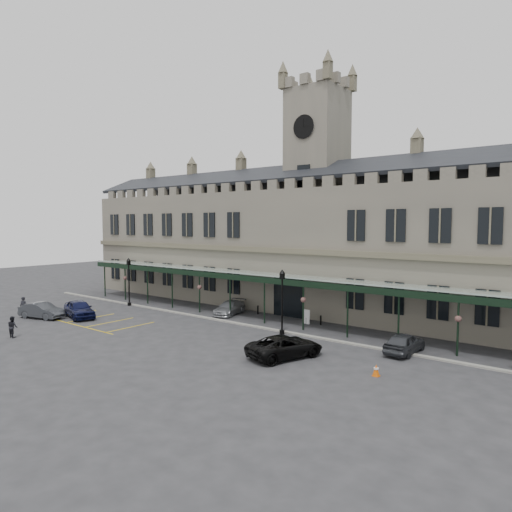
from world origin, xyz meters
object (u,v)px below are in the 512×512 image
Objects in this scene: station_building at (316,246)px; person_b at (13,327)px; lamp_post_mid at (282,296)px; car_van at (285,346)px; car_left_a at (79,309)px; sign_board at (306,317)px; lamp_post_left at (129,277)px; clock_tower at (317,180)px; car_right_a at (404,343)px; car_left_b at (42,310)px; traffic_cone at (376,370)px; person_a at (23,307)px; car_taxi at (230,308)px.

station_building is 36.41× the size of person_b.
car_van is (3.74, -5.03, -2.34)m from lamp_post_mid.
sign_board is at bearing -42.96° from car_left_a.
lamp_post_left is 4.09× the size of sign_board.
station_building is at bearing 118.82° from sign_board.
lamp_post_left is 7.23m from car_left_a.
lamp_post_left is 1.06× the size of car_left_a.
lamp_post_mid is 0.98× the size of car_van.
clock_tower is at bearing -118.40° from person_b.
lamp_post_left is at bearing -146.79° from clock_tower.
clock_tower is 21.55m from car_van.
lamp_post_mid reaches higher than car_right_a.
station_building is at bearing -46.94° from car_van.
car_left_b is at bearing 148.32° from car_left_a.
traffic_cone is 0.16× the size of car_left_b.
person_a is (-19.20, -20.68, -12.15)m from clock_tower.
clock_tower is 15.05× the size of person_b.
traffic_cone is at bearing -159.08° from car_van.
car_van is at bearing -65.90° from clock_tower.
lamp_post_left is at bearing 6.29° from car_van.
traffic_cone is at bearing -37.00° from sign_board.
car_right_a is (30.50, 9.51, -0.02)m from car_left_b.
person_b is at bearing 31.04° from car_right_a.
traffic_cone is 5.62m from car_right_a.
car_left_a is at bearing -160.74° from lamp_post_mid.
car_taxi is (-8.46, 3.34, -2.42)m from lamp_post_mid.
car_right_a is (28.00, 7.23, -0.11)m from car_left_a.
car_taxi is at bearing -6.69° from car_right_a.
clock_tower reaches higher than traffic_cone.
car_left_b reaches higher than traffic_cone.
lamp_post_mid is at bearing -7.60° from person_a.
lamp_post_left is 30.47m from traffic_cone.
clock_tower reaches higher than car_van.
lamp_post_left is 14.67m from person_b.
car_right_a is at bearing -38.37° from clock_tower.
car_left_a is at bearing -71.30° from person_b.
lamp_post_mid is 7.50× the size of traffic_cone.
person_b is at bearing -116.47° from clock_tower.
sign_board is 24.33m from car_left_b.
traffic_cone is at bearing -70.69° from car_left_a.
lamp_post_mid is at bearing -141.09° from person_b.
car_left_b is at bearing -131.59° from station_building.
car_left_b is 1.07× the size of car_right_a.
car_left_b is (-0.97, -8.98, -2.31)m from lamp_post_left.
clock_tower is 22.17m from lamp_post_left.
lamp_post_mid reaches higher than car_taxi.
person_a reaches higher than sign_board.
car_left_a is 1.16× the size of car_right_a.
person_b is (-25.70, -8.82, 0.49)m from traffic_cone.
station_building is 14.44× the size of car_right_a.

